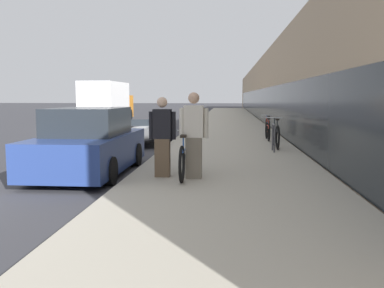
{
  "coord_description": "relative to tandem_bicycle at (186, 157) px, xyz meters",
  "views": [
    {
      "loc": [
        6.01,
        -6.37,
        1.83
      ],
      "look_at": [
        4.49,
        11.57,
        -0.18
      ],
      "focal_mm": 40.0,
      "sensor_mm": 36.0,
      "label": 1
    }
  ],
  "objects": [
    {
      "name": "sidewalk_slab",
      "position": [
        0.95,
        18.46,
        -0.47
      ],
      "size": [
        4.34,
        70.0,
        0.16
      ],
      "color": "#B2AA99",
      "rests_on": "ground"
    },
    {
      "name": "storefront_facade",
      "position": [
        8.15,
        26.46,
        1.74
      ],
      "size": [
        10.01,
        70.0,
        4.58
      ],
      "color": "tan",
      "rests_on": "ground"
    },
    {
      "name": "tandem_bicycle",
      "position": [
        0.0,
        0.0,
        0.0
      ],
      "size": [
        0.52,
        2.33,
        0.92
      ],
      "color": "black",
      "rests_on": "sidewalk_slab"
    },
    {
      "name": "person_rider",
      "position": [
        0.19,
        -0.28,
        0.49
      ],
      "size": [
        0.6,
        0.23,
        1.76
      ],
      "color": "#756B5B",
      "rests_on": "sidewalk_slab"
    },
    {
      "name": "person_bystander",
      "position": [
        -0.48,
        -0.15,
        0.45
      ],
      "size": [
        0.56,
        0.22,
        1.66
      ],
      "color": "brown",
      "rests_on": "sidewalk_slab"
    },
    {
      "name": "bike_rack_hoop",
      "position": [
        2.28,
        4.24,
        0.12
      ],
      "size": [
        0.05,
        0.6,
        0.84
      ],
      "color": "#4C4C51",
      "rests_on": "sidewalk_slab"
    },
    {
      "name": "cruiser_bike_nearest",
      "position": [
        2.45,
        5.24,
        0.02
      ],
      "size": [
        0.52,
        1.91,
        0.98
      ],
      "color": "black",
      "rests_on": "sidewalk_slab"
    },
    {
      "name": "cruiser_bike_middle",
      "position": [
        2.41,
        7.7,
        -0.02
      ],
      "size": [
        0.52,
        1.68,
        0.87
      ],
      "color": "black",
      "rests_on": "sidewalk_slab"
    },
    {
      "name": "cruiser_bike_farthest",
      "position": [
        2.61,
        9.94,
        -0.03
      ],
      "size": [
        0.52,
        1.78,
        0.86
      ],
      "color": "black",
      "rests_on": "sidewalk_slab"
    },
    {
      "name": "parked_sedan_curbside",
      "position": [
        -2.39,
        0.86,
        0.16
      ],
      "size": [
        1.9,
        4.22,
        1.56
      ],
      "color": "navy",
      "rests_on": "ground"
    },
    {
      "name": "vintage_roadster_curbside",
      "position": [
        -2.34,
        7.21,
        -0.15
      ],
      "size": [
        1.83,
        4.1,
        0.93
      ],
      "color": "white",
      "rests_on": "ground"
    },
    {
      "name": "moving_truck",
      "position": [
        -7.68,
        20.94,
        0.88
      ],
      "size": [
        2.32,
        6.95,
        2.82
      ],
      "color": "orange",
      "rests_on": "ground"
    }
  ]
}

